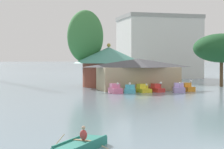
{
  "coord_description": "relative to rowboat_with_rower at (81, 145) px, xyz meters",
  "views": [
    {
      "loc": [
        -12.25,
        -17.37,
        4.99
      ],
      "look_at": [
        -1.87,
        21.38,
        3.47
      ],
      "focal_mm": 62.87,
      "sensor_mm": 36.0,
      "label": 1
    }
  ],
  "objects": [
    {
      "name": "boathouse",
      "position": [
        17.02,
        40.28,
        2.44
      ],
      "size": [
        13.78,
        7.26,
        5.16
      ],
      "color": "tan",
      "rests_on": "ground"
    },
    {
      "name": "pedal_boat_cyan",
      "position": [
        13.97,
        35.04,
        0.23
      ],
      "size": [
        2.42,
        2.96,
        1.63
      ],
      "rotation": [
        0.0,
        0.0,
        -1.9
      ],
      "color": "#4CB7CC",
      "rests_on": "ground"
    },
    {
      "name": "rowboat_with_rower",
      "position": [
        0.0,
        0.0,
        0.0
      ],
      "size": [
        3.87,
        4.08,
        1.59
      ],
      "rotation": [
        0.0,
        0.0,
        4.05
      ],
      "color": "#237A6B",
      "rests_on": "ground"
    },
    {
      "name": "pedal_boat_pink",
      "position": [
        11.71,
        35.14,
        0.31
      ],
      "size": [
        1.66,
        2.65,
        1.65
      ],
      "rotation": [
        0.0,
        0.0,
        -1.52
      ],
      "color": "pink",
      "rests_on": "ground"
    },
    {
      "name": "background_building_block",
      "position": [
        35.97,
        78.57,
        8.16
      ],
      "size": [
        20.47,
        14.14,
        16.8
      ],
      "color": "silver",
      "rests_on": "ground"
    },
    {
      "name": "pedal_boat_yellow",
      "position": [
        16.26,
        35.7,
        0.23
      ],
      "size": [
        1.95,
        3.05,
        1.38
      ],
      "rotation": [
        0.0,
        0.0,
        -1.46
      ],
      "color": "yellow",
      "rests_on": "ground"
    },
    {
      "name": "shoreline_tree_right",
      "position": [
        34.46,
        43.6,
        6.88
      ],
      "size": [
        10.45,
        10.45,
        9.83
      ],
      "color": "brown",
      "rests_on": "ground"
    },
    {
      "name": "pedal_boat_orange",
      "position": [
        23.68,
        35.64,
        0.29
      ],
      "size": [
        1.71,
        2.68,
        1.82
      ],
      "rotation": [
        0.0,
        0.0,
        -1.43
      ],
      "color": "orange",
      "rests_on": "ground"
    },
    {
      "name": "pedal_boat_lavender",
      "position": [
        21.43,
        33.85,
        0.32
      ],
      "size": [
        2.19,
        2.63,
        1.66
      ],
      "rotation": [
        0.0,
        0.0,
        -1.86
      ],
      "color": "#B299D8",
      "rests_on": "ground"
    },
    {
      "name": "pedal_boat_red",
      "position": [
        18.57,
        35.78,
        0.24
      ],
      "size": [
        1.69,
        3.05,
        1.66
      ],
      "rotation": [
        0.0,
        0.0,
        -1.43
      ],
      "color": "red",
      "rests_on": "ground"
    },
    {
      "name": "shoreline_tree_mid",
      "position": [
        10.45,
        51.93,
        9.14
      ],
      "size": [
        6.84,
        6.84,
        14.39
      ],
      "color": "brown",
      "rests_on": "ground"
    },
    {
      "name": "green_roof_pavilion",
      "position": [
        14.32,
        49.15,
        3.95
      ],
      "size": [
        13.06,
        13.06,
        8.03
      ],
      "color": "brown",
      "rests_on": "ground"
    }
  ]
}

